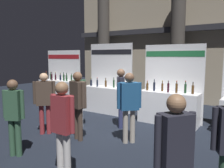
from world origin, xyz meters
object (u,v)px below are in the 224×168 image
visitor_6 (79,95)px  visitor_8 (63,123)px  trash_bin (68,108)px  visitor_1 (129,101)px  visitor_9 (78,99)px  exhibitor_booth_2 (169,104)px  exhibitor_booth_0 (59,90)px  visitor_2 (175,151)px  visitor_3 (121,93)px  visitor_0 (14,113)px  exhibitor_booth_1 (106,96)px  visitor_7 (44,98)px

visitor_6 → visitor_8: (1.65, -2.20, 0.02)m
trash_bin → visitor_1: visitor_1 is taller
visitor_9 → exhibitor_booth_2: bearing=-100.8°
exhibitor_booth_0 → trash_bin: size_ratio=3.90×
trash_bin → visitor_2: (4.81, -3.08, 0.69)m
visitor_8 → visitor_9: size_ratio=0.98×
visitor_1 → visitor_3: size_ratio=0.99×
visitor_0 → exhibitor_booth_1: bearing=72.7°
trash_bin → visitor_9: visitor_9 is taller
exhibitor_booth_0 → visitor_2: bearing=-33.5°
exhibitor_booth_2 → visitor_1: 2.14m
exhibitor_booth_2 → visitor_7: exhibitor_booth_2 is taller
exhibitor_booth_0 → visitor_9: 4.59m
visitor_6 → visitor_7: bearing=165.8°
exhibitor_booth_1 → visitor_1: 3.18m
visitor_7 → visitor_3: bearing=4.4°
trash_bin → visitor_8: (2.86, -2.96, 0.68)m
exhibitor_booth_2 → visitor_6: 2.80m
trash_bin → visitor_1: 3.23m
exhibitor_booth_0 → visitor_2: 7.93m
exhibitor_booth_0 → visitor_1: bearing=-25.0°
exhibitor_booth_1 → visitor_3: 2.00m
trash_bin → visitor_3: (2.20, -0.05, 0.72)m
exhibitor_booth_1 → visitor_0: (0.62, -4.18, 0.32)m
visitor_6 → visitor_8: bearing=-132.7°
exhibitor_booth_0 → visitor_9: bearing=-37.2°
exhibitor_booth_2 → exhibitor_booth_0: bearing=178.4°
trash_bin → visitor_6: (1.21, -0.76, 0.66)m
visitor_3 → visitor_9: 1.48m
visitor_3 → visitor_8: bearing=163.0°
exhibitor_booth_2 → visitor_0: exhibitor_booth_2 is taller
exhibitor_booth_2 → visitor_8: bearing=-95.1°
exhibitor_booth_0 → visitor_6: size_ratio=1.43×
visitor_0 → visitor_8: 1.48m
visitor_7 → exhibitor_booth_2: bearing=4.5°
visitor_2 → visitor_3: visitor_3 is taller
visitor_0 → visitor_8: bearing=-27.8°
exhibitor_booth_0 → visitor_2: (6.61, -4.37, 0.38)m
exhibitor_booth_2 → visitor_1: size_ratio=1.44×
visitor_7 → exhibitor_booth_1: bearing=46.5°
visitor_1 → visitor_2: bearing=85.9°
visitor_0 → visitor_9: bearing=46.1°
exhibitor_booth_2 → visitor_3: exhibitor_booth_2 is taller
visitor_3 → visitor_7: size_ratio=1.05×
visitor_7 → visitor_9: 1.05m
exhibitor_booth_2 → trash_bin: (-3.23, -1.14, -0.31)m
visitor_7 → exhibitor_booth_0: bearing=87.0°
visitor_0 → visitor_3: visitor_3 is taller
visitor_6 → visitor_7: (-0.41, -0.89, 0.03)m
visitor_0 → visitor_7: bearing=88.6°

